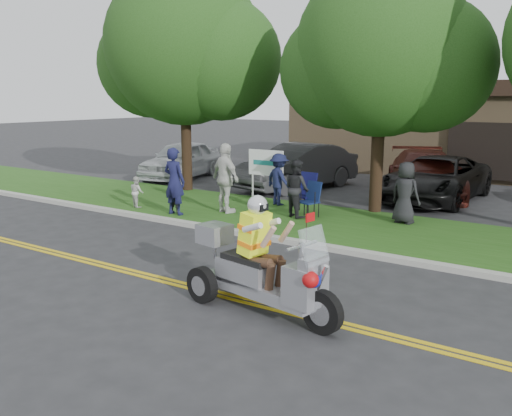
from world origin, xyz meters
The scene contains 23 objects.
ground centered at (0.00, 0.00, 0.00)m, with size 120.00×120.00×0.00m, color #28282B.
centerline_near centered at (0.00, -0.58, 0.01)m, with size 60.00×0.10×0.01m, color gold.
centerline_far centered at (0.00, -0.42, 0.01)m, with size 60.00×0.10×0.01m, color gold.
curb centered at (0.00, 3.05, 0.06)m, with size 60.00×0.25×0.12m, color #A8A89E.
grass_verge centered at (0.00, 5.20, 0.06)m, with size 60.00×4.00×0.10m, color #224F15.
commercial_building centered at (2.00, 18.98, 2.01)m, with size 18.00×8.20×4.00m.
tree_left centered at (-6.44, 7.03, 4.85)m, with size 6.62×5.40×7.78m.
tree_mid centered at (0.55, 7.23, 4.43)m, with size 5.88×4.80×7.05m.
business_sign centered at (-2.90, 6.60, 1.26)m, with size 1.25×0.06×1.75m.
trike_scooter centered at (1.68, -0.72, 0.66)m, with size 2.88×1.15×1.89m.
lawn_chair_a centered at (-0.72, 5.51, 0.66)m, with size 0.65×0.66×0.98m.
lawn_chair_b centered at (-1.13, 5.93, 0.75)m, with size 0.68×0.70×1.15m.
spectator_adult_left centered at (-4.04, 3.63, 1.05)m, with size 0.69×0.45×1.89m, color #16183E.
spectator_adult_mid centered at (-1.03, 5.26, 0.90)m, with size 0.78×0.61×1.60m, color black.
spectator_adult_right centered at (-2.98, 4.61, 1.10)m, with size 1.17×0.49×1.99m, color silver.
spectator_chair_a centered at (-2.32, 6.44, 0.90)m, with size 1.02×0.59×1.58m, color #171C41.
spectator_chair_b centered at (1.71, 6.17, 0.92)m, with size 0.80×0.52×1.63m, color black.
child_left centered at (-4.19, 3.78, 0.58)m, with size 0.34×0.23×0.94m, color black.
child_right centered at (-5.68, 3.76, 0.57)m, with size 0.46×0.35×0.94m, color beige.
parked_car_far_left centered at (-9.00, 9.52, 0.78)m, with size 1.84×4.58×1.56m, color silver.
parked_car_left centered at (-3.62, 9.88, 0.83)m, with size 1.76×5.06×1.67m, color #2F2F32.
parked_car_mid centered at (1.34, 10.35, 0.73)m, with size 2.43×5.28×1.47m, color black.
parked_car_right centered at (0.80, 10.92, 0.78)m, with size 2.17×5.34×1.55m, color #4B1811.
Camera 1 is at (6.21, -7.58, 3.39)m, focal length 38.00 mm.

